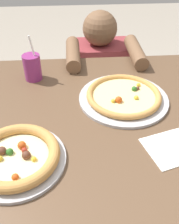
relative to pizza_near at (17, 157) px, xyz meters
The scene contains 7 objects.
ground_plane 0.86m from the pizza_near, 33.95° to the left, with size 8.00×8.00×0.00m, color #9E9384.
dining_table 0.39m from the pizza_near, 33.95° to the left, with size 1.36×0.93×0.75m.
pizza_near is the anchor object (origin of this frame).
pizza_far 0.48m from the pizza_near, 37.83° to the left, with size 0.36×0.36×0.04m.
drink_cup_colored 0.49m from the pizza_near, 89.62° to the left, with size 0.08×0.08×0.20m.
paper_napkin 0.49m from the pizza_near, ahead, with size 0.16×0.14×0.00m, color white.
diner_seated 1.00m from the pizza_near, 68.49° to the left, with size 0.39×0.51×0.92m.
Camera 1 is at (-0.12, -0.73, 1.36)m, focal length 40.87 mm.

